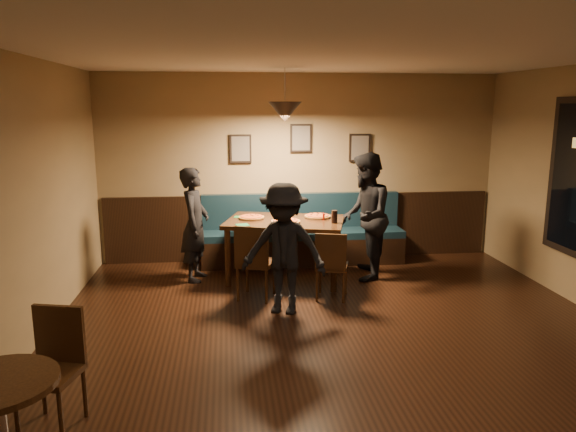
% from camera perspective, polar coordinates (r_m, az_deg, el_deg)
% --- Properties ---
extents(floor, '(7.00, 7.00, 0.00)m').
position_cam_1_polar(floor, '(5.26, 6.59, -14.75)').
color(floor, black).
rests_on(floor, ground).
extents(ceiling, '(7.00, 7.00, 0.00)m').
position_cam_1_polar(ceiling, '(4.74, 7.40, 17.23)').
color(ceiling, silver).
rests_on(ceiling, ground).
extents(wall_back, '(6.00, 0.00, 6.00)m').
position_cam_1_polar(wall_back, '(8.21, 1.32, 5.08)').
color(wall_back, '#8C704F').
rests_on(wall_back, ground).
extents(wainscot, '(5.88, 0.06, 1.00)m').
position_cam_1_polar(wainscot, '(8.33, 1.32, -1.10)').
color(wainscot, black).
rests_on(wainscot, ground).
extents(booth_bench, '(3.00, 0.60, 1.00)m').
position_cam_1_polar(booth_bench, '(8.07, 1.58, -1.52)').
color(booth_bench, '#0F232D').
rests_on(booth_bench, ground).
extents(picture_left, '(0.32, 0.04, 0.42)m').
position_cam_1_polar(picture_left, '(8.08, -5.02, 7.07)').
color(picture_left, black).
rests_on(picture_left, wall_back).
extents(picture_center, '(0.32, 0.04, 0.42)m').
position_cam_1_polar(picture_center, '(8.15, 1.37, 8.20)').
color(picture_center, black).
rests_on(picture_center, wall_back).
extents(picture_right, '(0.32, 0.04, 0.42)m').
position_cam_1_polar(picture_right, '(8.33, 7.56, 7.15)').
color(picture_right, black).
rests_on(picture_right, wall_back).
extents(pendant_lamp, '(0.44, 0.44, 0.25)m').
position_cam_1_polar(pendant_lamp, '(7.07, -0.33, 10.95)').
color(pendant_lamp, black).
rests_on(pendant_lamp, ceiling).
extents(dining_table, '(1.74, 1.35, 0.82)m').
position_cam_1_polar(dining_table, '(7.33, -0.31, -3.58)').
color(dining_table, '#311C0D').
rests_on(dining_table, floor).
extents(chair_near_left, '(0.53, 0.53, 0.94)m').
position_cam_1_polar(chair_near_left, '(6.62, -3.37, -4.75)').
color(chair_near_left, black).
rests_on(chair_near_left, floor).
extents(chair_near_right, '(0.47, 0.47, 0.85)m').
position_cam_1_polar(chair_near_right, '(6.64, 4.65, -5.13)').
color(chair_near_right, black).
rests_on(chair_near_right, floor).
extents(diner_left, '(0.45, 0.61, 1.53)m').
position_cam_1_polar(diner_left, '(7.34, -9.78, -0.89)').
color(diner_left, black).
rests_on(diner_left, floor).
extents(diner_right, '(0.84, 0.97, 1.72)m').
position_cam_1_polar(diner_right, '(7.36, 8.12, -0.05)').
color(diner_right, black).
rests_on(diner_right, floor).
extents(diner_front, '(1.09, 0.84, 1.49)m').
position_cam_1_polar(diner_front, '(6.08, -0.45, -3.49)').
color(diner_front, black).
rests_on(diner_front, floor).
extents(pizza_a, '(0.36, 0.36, 0.04)m').
position_cam_1_polar(pizza_a, '(7.32, -3.87, -0.14)').
color(pizza_a, gold).
rests_on(pizza_a, dining_table).
extents(pizza_b, '(0.41, 0.41, 0.04)m').
position_cam_1_polar(pizza_b, '(7.04, -0.24, -0.58)').
color(pizza_b, orange).
rests_on(pizza_b, dining_table).
extents(pizza_c, '(0.43, 0.43, 0.04)m').
position_cam_1_polar(pizza_c, '(7.39, 3.13, -0.02)').
color(pizza_c, gold).
rests_on(pizza_c, dining_table).
extents(soda_glass, '(0.10, 0.10, 0.17)m').
position_cam_1_polar(soda_glass, '(7.06, 4.91, -0.08)').
color(soda_glass, black).
rests_on(soda_glass, dining_table).
extents(tabasco_bottle, '(0.03, 0.03, 0.11)m').
position_cam_1_polar(tabasco_bottle, '(7.23, 3.78, -0.03)').
color(tabasco_bottle, maroon).
rests_on(tabasco_bottle, dining_table).
extents(napkin_a, '(0.16, 0.16, 0.01)m').
position_cam_1_polar(napkin_a, '(7.45, -5.17, -0.09)').
color(napkin_a, '#1B6829').
rests_on(napkin_a, dining_table).
extents(napkin_b, '(0.19, 0.19, 0.01)m').
position_cam_1_polar(napkin_b, '(6.94, -4.81, -0.95)').
color(napkin_b, '#1C6B37').
rests_on(napkin_b, dining_table).
extents(cutlery_set, '(0.20, 0.07, 0.00)m').
position_cam_1_polar(cutlery_set, '(6.89, -0.02, -1.01)').
color(cutlery_set, silver).
rests_on(cutlery_set, dining_table).
extents(cafe_chair_far, '(0.47, 0.47, 0.88)m').
position_cam_1_polar(cafe_chair_far, '(4.40, -23.90, -14.81)').
color(cafe_chair_far, black).
rests_on(cafe_chair_far, floor).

